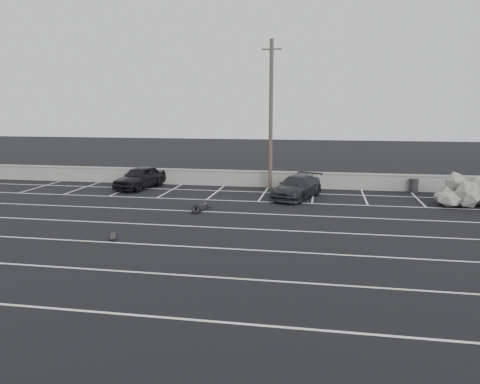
% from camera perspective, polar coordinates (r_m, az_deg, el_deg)
% --- Properties ---
extents(ground, '(120.00, 120.00, 0.00)m').
position_cam_1_polar(ground, '(17.96, -4.98, -6.73)').
color(ground, black).
rests_on(ground, ground).
extents(seawall, '(50.00, 0.45, 1.06)m').
position_cam_1_polar(seawall, '(31.25, 1.69, 1.67)').
color(seawall, gray).
rests_on(seawall, ground).
extents(stall_lines, '(36.00, 20.05, 0.01)m').
position_cam_1_polar(stall_lines, '(22.11, -2.21, -3.42)').
color(stall_lines, silver).
rests_on(stall_lines, ground).
extents(car_left, '(2.59, 4.52, 1.45)m').
position_cam_1_polar(car_left, '(31.22, -12.09, 1.76)').
color(car_left, black).
rests_on(car_left, ground).
extents(car_right, '(3.17, 4.86, 1.31)m').
position_cam_1_polar(car_right, '(27.45, 6.96, 0.61)').
color(car_right, black).
rests_on(car_right, ground).
extents(utility_pole, '(1.25, 0.25, 9.38)m').
position_cam_1_polar(utility_pole, '(29.95, 3.79, 9.35)').
color(utility_pole, '#4C4238').
rests_on(utility_pole, ground).
extents(trash_bin, '(0.72, 0.72, 0.85)m').
position_cam_1_polar(trash_bin, '(31.05, 20.43, 0.75)').
color(trash_bin, '#29292C').
rests_on(trash_bin, ground).
extents(person, '(1.22, 2.46, 0.47)m').
position_cam_1_polar(person, '(24.40, -4.67, -1.58)').
color(person, black).
rests_on(person, ground).
extents(skateboard, '(0.53, 0.84, 0.10)m').
position_cam_1_polar(skateboard, '(19.74, -15.23, -5.25)').
color(skateboard, black).
rests_on(skateboard, ground).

